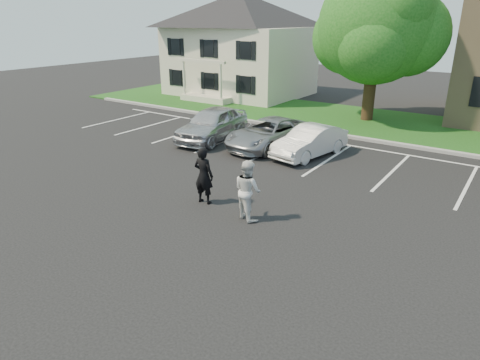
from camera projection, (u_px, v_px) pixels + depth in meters
name	position (u px, v px, depth m)	size (l,w,h in m)	color
ground_plane	(221.00, 228.00, 12.91)	(90.00, 90.00, 0.00)	black
curb	(360.00, 138.00, 22.12)	(40.00, 0.30, 0.15)	gray
grass_strip	(384.00, 124.00, 25.21)	(44.00, 8.00, 0.08)	#14450F
stall_lines	(367.00, 160.00, 19.06)	(34.00, 5.36, 0.01)	silver
house	(240.00, 45.00, 33.77)	(10.30, 9.22, 7.60)	beige
tree	(378.00, 28.00, 24.30)	(7.80, 7.20, 8.80)	black
man_black_suit	(204.00, 176.00, 14.36)	(0.72, 0.47, 1.97)	black
man_white_shirt	(248.00, 190.00, 13.24)	(0.93, 0.73, 1.92)	silver
car_silver_west	(212.00, 124.00, 21.87)	(1.98, 4.92, 1.67)	silver
car_silver_minivan	(269.00, 133.00, 20.66)	(2.29, 4.96, 1.38)	#979A9F
car_white_sedan	(310.00, 141.00, 19.37)	(1.44, 4.13, 1.36)	silver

